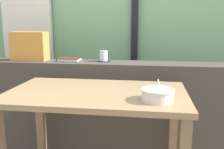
{
  "coord_description": "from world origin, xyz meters",
  "views": [
    {
      "loc": [
        0.39,
        -1.65,
        1.19
      ],
      "look_at": [
        0.1,
        0.33,
        0.78
      ],
      "focal_mm": 41.13,
      "sensor_mm": 36.0,
      "label": 1
    }
  ],
  "objects_px": {
    "breakfast_table": "(97,107)",
    "closed_book": "(69,60)",
    "soup_bowl": "(158,95)",
    "coaster_square": "(104,61)",
    "juice_glass": "(104,56)",
    "throw_pillow": "(30,46)"
  },
  "relations": [
    {
      "from": "breakfast_table",
      "to": "closed_book",
      "type": "xyz_separation_m",
      "value": [
        -0.37,
        0.6,
        0.23
      ]
    },
    {
      "from": "closed_book",
      "to": "soup_bowl",
      "type": "xyz_separation_m",
      "value": [
        0.77,
        -0.76,
        -0.08
      ]
    },
    {
      "from": "breakfast_table",
      "to": "coaster_square",
      "type": "xyz_separation_m",
      "value": [
        -0.06,
        0.62,
        0.22
      ]
    },
    {
      "from": "breakfast_table",
      "to": "coaster_square",
      "type": "bearing_deg",
      "value": 95.64
    },
    {
      "from": "breakfast_table",
      "to": "closed_book",
      "type": "height_order",
      "value": "closed_book"
    },
    {
      "from": "coaster_square",
      "to": "closed_book",
      "type": "distance_m",
      "value": 0.31
    },
    {
      "from": "juice_glass",
      "to": "breakfast_table",
      "type": "bearing_deg",
      "value": -84.36
    },
    {
      "from": "coaster_square",
      "to": "juice_glass",
      "type": "distance_m",
      "value": 0.05
    },
    {
      "from": "breakfast_table",
      "to": "throw_pillow",
      "type": "distance_m",
      "value": 1.01
    },
    {
      "from": "coaster_square",
      "to": "throw_pillow",
      "type": "distance_m",
      "value": 0.69
    },
    {
      "from": "juice_glass",
      "to": "closed_book",
      "type": "bearing_deg",
      "value": -176.59
    },
    {
      "from": "juice_glass",
      "to": "soup_bowl",
      "type": "distance_m",
      "value": 0.91
    },
    {
      "from": "coaster_square",
      "to": "closed_book",
      "type": "bearing_deg",
      "value": -176.59
    },
    {
      "from": "coaster_square",
      "to": "throw_pillow",
      "type": "bearing_deg",
      "value": -177.2
    },
    {
      "from": "coaster_square",
      "to": "soup_bowl",
      "type": "relative_size",
      "value": 0.52
    },
    {
      "from": "soup_bowl",
      "to": "breakfast_table",
      "type": "bearing_deg",
      "value": 158.15
    },
    {
      "from": "coaster_square",
      "to": "closed_book",
      "type": "xyz_separation_m",
      "value": [
        -0.31,
        -0.02,
        0.01
      ]
    },
    {
      "from": "juice_glass",
      "to": "soup_bowl",
      "type": "relative_size",
      "value": 0.48
    },
    {
      "from": "juice_glass",
      "to": "closed_book",
      "type": "relative_size",
      "value": 0.47
    },
    {
      "from": "juice_glass",
      "to": "closed_book",
      "type": "height_order",
      "value": "juice_glass"
    },
    {
      "from": "closed_book",
      "to": "throw_pillow",
      "type": "distance_m",
      "value": 0.38
    },
    {
      "from": "coaster_square",
      "to": "throw_pillow",
      "type": "height_order",
      "value": "throw_pillow"
    }
  ]
}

